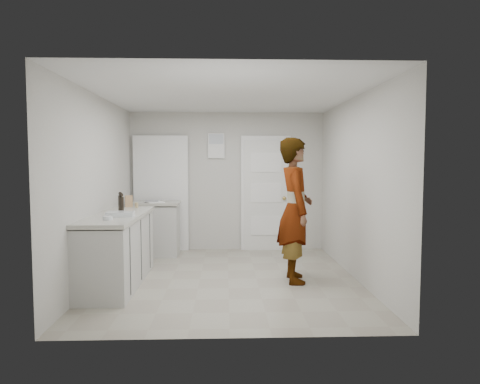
{
  "coord_description": "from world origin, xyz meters",
  "views": [
    {
      "loc": [
        -0.04,
        -5.79,
        1.6
      ],
      "look_at": [
        0.18,
        0.4,
        1.17
      ],
      "focal_mm": 32.0,
      "sensor_mm": 36.0,
      "label": 1
    }
  ],
  "objects_px": {
    "cake_mix_box": "(129,201)",
    "oil_cruet_b": "(120,202)",
    "spice_jar": "(137,205)",
    "person": "(295,210)",
    "baking_dish": "(120,214)",
    "oil_cruet_a": "(121,203)",
    "egg_bowl": "(108,218)"
  },
  "relations": [
    {
      "from": "cake_mix_box",
      "to": "oil_cruet_a",
      "type": "bearing_deg",
      "value": -108.59
    },
    {
      "from": "spice_jar",
      "to": "oil_cruet_a",
      "type": "bearing_deg",
      "value": -98.37
    },
    {
      "from": "person",
      "to": "cake_mix_box",
      "type": "bearing_deg",
      "value": 70.3
    },
    {
      "from": "oil_cruet_a",
      "to": "oil_cruet_b",
      "type": "height_order",
      "value": "oil_cruet_a"
    },
    {
      "from": "person",
      "to": "cake_mix_box",
      "type": "relative_size",
      "value": 10.98
    },
    {
      "from": "spice_jar",
      "to": "oil_cruet_b",
      "type": "distance_m",
      "value": 0.4
    },
    {
      "from": "person",
      "to": "baking_dish",
      "type": "distance_m",
      "value": 2.27
    },
    {
      "from": "spice_jar",
      "to": "oil_cruet_b",
      "type": "xyz_separation_m",
      "value": [
        -0.15,
        -0.37,
        0.09
      ]
    },
    {
      "from": "egg_bowl",
      "to": "oil_cruet_a",
      "type": "bearing_deg",
      "value": 91.91
    },
    {
      "from": "spice_jar",
      "to": "baking_dish",
      "type": "height_order",
      "value": "spice_jar"
    },
    {
      "from": "cake_mix_box",
      "to": "person",
      "type": "bearing_deg",
      "value": -41.83
    },
    {
      "from": "oil_cruet_b",
      "to": "baking_dish",
      "type": "distance_m",
      "value": 0.69
    },
    {
      "from": "oil_cruet_a",
      "to": "oil_cruet_b",
      "type": "bearing_deg",
      "value": 107.15
    },
    {
      "from": "oil_cruet_a",
      "to": "oil_cruet_b",
      "type": "distance_m",
      "value": 0.22
    },
    {
      "from": "oil_cruet_b",
      "to": "baking_dish",
      "type": "bearing_deg",
      "value": -76.43
    },
    {
      "from": "cake_mix_box",
      "to": "oil_cruet_b",
      "type": "relative_size",
      "value": 0.67
    },
    {
      "from": "baking_dish",
      "to": "egg_bowl",
      "type": "distance_m",
      "value": 0.34
    },
    {
      "from": "spice_jar",
      "to": "oil_cruet_b",
      "type": "relative_size",
      "value": 0.29
    },
    {
      "from": "oil_cruet_b",
      "to": "spice_jar",
      "type": "bearing_deg",
      "value": 67.52
    },
    {
      "from": "oil_cruet_b",
      "to": "egg_bowl",
      "type": "xyz_separation_m",
      "value": [
        0.09,
        -1.0,
        -0.1
      ]
    },
    {
      "from": "cake_mix_box",
      "to": "spice_jar",
      "type": "height_order",
      "value": "cake_mix_box"
    },
    {
      "from": "baking_dish",
      "to": "egg_bowl",
      "type": "height_order",
      "value": "baking_dish"
    },
    {
      "from": "cake_mix_box",
      "to": "spice_jar",
      "type": "bearing_deg",
      "value": -54.55
    },
    {
      "from": "oil_cruet_a",
      "to": "egg_bowl",
      "type": "height_order",
      "value": "oil_cruet_a"
    },
    {
      "from": "cake_mix_box",
      "to": "oil_cruet_b",
      "type": "xyz_separation_m",
      "value": [
        -0.02,
        -0.45,
        0.04
      ]
    },
    {
      "from": "person",
      "to": "cake_mix_box",
      "type": "distance_m",
      "value": 2.53
    },
    {
      "from": "baking_dish",
      "to": "oil_cruet_b",
      "type": "bearing_deg",
      "value": 103.57
    },
    {
      "from": "baking_dish",
      "to": "cake_mix_box",
      "type": "bearing_deg",
      "value": 97.28
    },
    {
      "from": "spice_jar",
      "to": "baking_dish",
      "type": "distance_m",
      "value": 1.03
    },
    {
      "from": "person",
      "to": "oil_cruet_b",
      "type": "relative_size",
      "value": 7.34
    },
    {
      "from": "oil_cruet_a",
      "to": "baking_dish",
      "type": "distance_m",
      "value": 0.47
    },
    {
      "from": "baking_dish",
      "to": "egg_bowl",
      "type": "relative_size",
      "value": 3.0
    }
  ]
}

